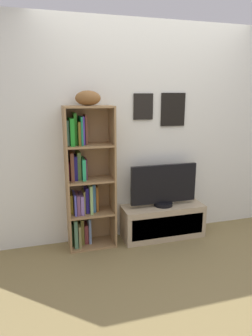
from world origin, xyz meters
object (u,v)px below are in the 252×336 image
object	(u,v)px
bookshelf	(85,182)
football	(88,98)
tv_stand	(163,221)
television	(164,186)

from	to	relation	value
bookshelf	football	xyz separation A→B (m)	(0.06, -0.03, 0.89)
bookshelf	tv_stand	xyz separation A→B (m)	(0.91, -0.06, -0.55)
bookshelf	television	world-z (taller)	bookshelf
bookshelf	television	bearing A→B (deg)	-3.78
football	bookshelf	bearing A→B (deg)	148.62
tv_stand	television	xyz separation A→B (m)	(0.00, 0.00, 0.44)
bookshelf	tv_stand	size ratio (longest dim) A/B	1.60
tv_stand	television	size ratio (longest dim) A/B	1.22
tv_stand	football	bearing A→B (deg)	178.20
tv_stand	television	world-z (taller)	television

